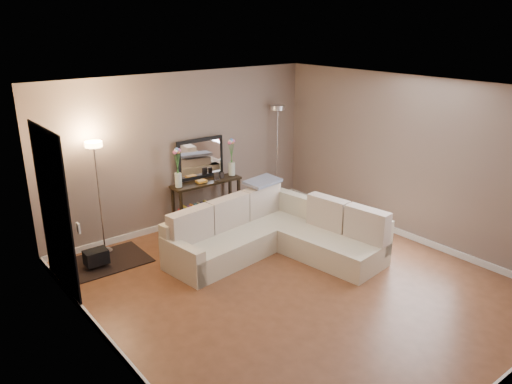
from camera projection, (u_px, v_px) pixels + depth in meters
floor at (293, 284)px, 6.75m from camera, size 5.00×5.50×0.01m
ceiling at (298, 89)px, 5.89m from camera, size 5.00×5.50×0.01m
wall_back at (183, 151)px, 8.36m from camera, size 5.00×0.02×2.60m
wall_left at (105, 247)px, 4.85m from camera, size 0.02×5.50×2.60m
wall_right at (413, 160)px, 7.80m from camera, size 0.02×5.50×2.60m
baseboard_back at (188, 220)px, 8.76m from camera, size 5.00×0.03×0.10m
baseboard_left at (119, 353)px, 5.27m from camera, size 0.03×5.50×0.10m
baseboard_right at (404, 234)px, 8.19m from camera, size 0.03×5.50×0.10m
doorway at (55, 214)px, 6.19m from camera, size 0.02×1.20×2.20m
switch_plate at (78, 228)px, 5.53m from camera, size 0.02×0.08×0.12m
sectional_sofa at (272, 234)px, 7.55m from camera, size 2.68×2.39×0.85m
throw_blanket at (263, 181)px, 8.04m from camera, size 0.66×0.46×0.08m
console_table at (203, 201)px, 8.56m from camera, size 1.26×0.36×0.77m
leaning_mirror at (201, 158)px, 8.49m from camera, size 0.89×0.06×0.70m
table_decor at (207, 179)px, 8.45m from camera, size 0.53×0.12×0.13m
flower_vase_left at (178, 170)px, 8.09m from camera, size 0.14×0.12×0.66m
flower_vase_right at (232, 160)px, 8.70m from camera, size 0.14×0.12×0.66m
floor_lamp_lit at (97, 176)px, 7.27m from camera, size 0.25×0.25×1.74m
floor_lamp_unlit at (277, 135)px, 9.31m from camera, size 0.29×0.29×1.90m
charcoal_rug at (108, 261)px, 7.37m from camera, size 1.15×0.87×0.02m
black_bag at (96, 257)px, 7.14m from camera, size 0.32×0.23×0.21m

